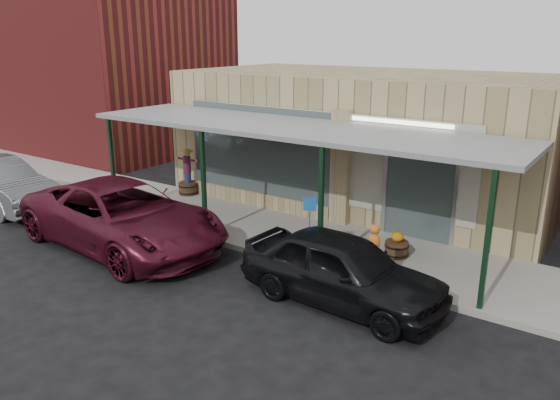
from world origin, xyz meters
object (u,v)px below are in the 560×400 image
Objects in this scene: barrel_scarecrow at (188,178)px; handicap_sign at (309,220)px; barrel_pumpkin at (397,247)px; parked_sedan at (342,269)px; car_maroon at (122,216)px.

handicap_sign is at bearing -42.05° from barrel_scarecrow.
barrel_scarecrow is 8.09m from barrel_pumpkin.
barrel_scarecrow is 8.77m from parked_sedan.
parked_sedan is 6.23m from car_maroon.
barrel_scarecrow is 6.74m from handicap_sign.
car_maroon is at bearing -89.10° from barrel_scarecrow.
barrel_pumpkin is at bearing 1.71° from parked_sedan.
handicap_sign is 0.34× the size of parked_sedan.
barrel_pumpkin is at bearing -58.53° from car_maroon.
car_maroon is at bearing -153.34° from barrel_pumpkin.
handicap_sign reaches higher than parked_sedan.
barrel_scarecrow reaches higher than parked_sedan.
handicap_sign is at bearing 53.75° from parked_sedan.
barrel_pumpkin is 2.28m from handicap_sign.
barrel_scarecrow reaches higher than barrel_pumpkin.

